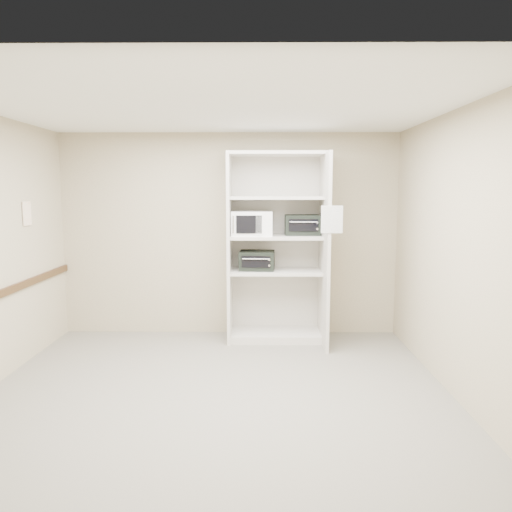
{
  "coord_description": "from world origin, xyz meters",
  "views": [
    {
      "loc": [
        0.42,
        -4.69,
        1.94
      ],
      "look_at": [
        0.36,
        1.25,
        1.16
      ],
      "focal_mm": 35.0,
      "sensor_mm": 36.0,
      "label": 1
    }
  ],
  "objects_px": {
    "microwave": "(252,223)",
    "toaster_oven_upper": "(303,225)",
    "shelving_unit": "(280,254)",
    "toaster_oven_lower": "(257,260)"
  },
  "relations": [
    {
      "from": "microwave",
      "to": "toaster_oven_lower",
      "type": "height_order",
      "value": "microwave"
    },
    {
      "from": "shelving_unit",
      "to": "microwave",
      "type": "distance_m",
      "value": 0.53
    },
    {
      "from": "toaster_oven_upper",
      "to": "shelving_unit",
      "type": "bearing_deg",
      "value": -168.67
    },
    {
      "from": "toaster_oven_upper",
      "to": "toaster_oven_lower",
      "type": "xyz_separation_m",
      "value": [
        -0.59,
        -0.07,
        -0.46
      ]
    },
    {
      "from": "microwave",
      "to": "toaster_oven_upper",
      "type": "relative_size",
      "value": 1.14
    },
    {
      "from": "toaster_oven_upper",
      "to": "toaster_oven_lower",
      "type": "bearing_deg",
      "value": -172.93
    },
    {
      "from": "shelving_unit",
      "to": "toaster_oven_lower",
      "type": "height_order",
      "value": "shelving_unit"
    },
    {
      "from": "shelving_unit",
      "to": "toaster_oven_upper",
      "type": "distance_m",
      "value": 0.48
    },
    {
      "from": "shelving_unit",
      "to": "toaster_oven_lower",
      "type": "bearing_deg",
      "value": -177.84
    },
    {
      "from": "microwave",
      "to": "toaster_oven_upper",
      "type": "bearing_deg",
      "value": 8.5
    }
  ]
}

